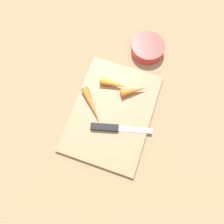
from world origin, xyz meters
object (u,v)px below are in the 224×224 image
(small_bowl, at_px, (148,48))
(carrot_longest, at_px, (92,104))
(cutting_board, at_px, (112,113))
(carrot_medium, at_px, (114,84))
(carrot_shortest, at_px, (134,90))
(knife, at_px, (109,128))

(small_bowl, bearing_deg, carrot_longest, -23.18)
(carrot_longest, relative_size, small_bowl, 1.02)
(carrot_longest, bearing_deg, cutting_board, 45.90)
(carrot_longest, height_order, small_bowl, carrot_longest)
(small_bowl, bearing_deg, carrot_medium, -21.37)
(carrot_medium, height_order, small_bowl, carrot_medium)
(carrot_shortest, bearing_deg, carrot_longest, -174.72)
(carrot_longest, relative_size, carrot_shortest, 1.34)
(carrot_longest, xyz_separation_m, carrot_medium, (-0.09, 0.05, 0.00))
(knife, xyz_separation_m, small_bowl, (-0.33, 0.04, 0.00))
(cutting_board, relative_size, carrot_longest, 2.94)
(carrot_medium, bearing_deg, cutting_board, -78.09)
(cutting_board, distance_m, carrot_longest, 0.07)
(carrot_longest, xyz_separation_m, small_bowl, (-0.27, 0.12, -0.01))
(carrot_shortest, bearing_deg, cutting_board, -149.17)
(small_bowl, bearing_deg, cutting_board, -9.31)
(carrot_medium, bearing_deg, carrot_shortest, -4.66)
(cutting_board, xyz_separation_m, carrot_longest, (-0.00, -0.07, 0.02))
(carrot_medium, relative_size, carrot_shortest, 1.05)
(knife, relative_size, carrot_shortest, 2.17)
(carrot_medium, bearing_deg, knife, -80.76)
(carrot_longest, height_order, carrot_shortest, same)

